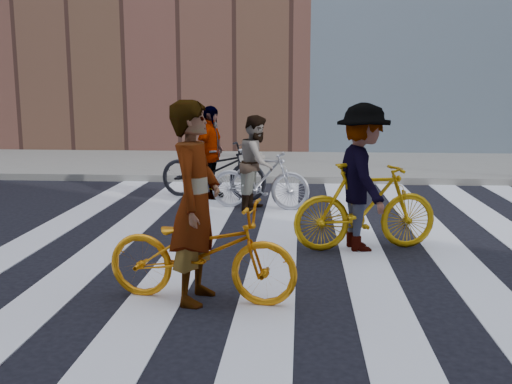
# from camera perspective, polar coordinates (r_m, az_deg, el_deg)

# --- Properties ---
(ground) EXTENTS (100.00, 100.00, 0.00)m
(ground) POSITION_cam_1_polar(r_m,az_deg,el_deg) (8.03, 5.88, -4.96)
(ground) COLOR black
(ground) RESTS_ON ground
(sidewalk_far) EXTENTS (100.00, 5.00, 0.15)m
(sidewalk_far) POSITION_cam_1_polar(r_m,az_deg,el_deg) (15.39, 5.16, 2.55)
(sidewalk_far) COLOR gray
(sidewalk_far) RESTS_ON ground
(zebra_crosswalk) EXTENTS (8.25, 10.00, 0.01)m
(zebra_crosswalk) POSITION_cam_1_polar(r_m,az_deg,el_deg) (8.03, 5.88, -4.92)
(zebra_crosswalk) COLOR silver
(zebra_crosswalk) RESTS_ON ground
(bike_yellow_left) EXTENTS (1.96, 0.92, 0.99)m
(bike_yellow_left) POSITION_cam_1_polar(r_m,az_deg,el_deg) (5.84, -5.22, -5.65)
(bike_yellow_left) COLOR orange
(bike_yellow_left) RESTS_ON ground
(bike_silver_mid) EXTENTS (1.77, 0.76, 1.03)m
(bike_silver_mid) POSITION_cam_1_polar(r_m,az_deg,el_deg) (10.15, 0.37, 1.22)
(bike_silver_mid) COLOR #B6B7C0
(bike_silver_mid) RESTS_ON ground
(bike_yellow_right) EXTENTS (1.94, 0.93, 1.12)m
(bike_yellow_right) POSITION_cam_1_polar(r_m,az_deg,el_deg) (7.74, 10.39, -1.38)
(bike_yellow_right) COLOR #CE960B
(bike_yellow_right) RESTS_ON ground
(bike_dark_rear) EXTENTS (2.22, 1.27, 1.10)m
(bike_dark_rear) POSITION_cam_1_polar(r_m,az_deg,el_deg) (11.14, -4.11, 2.17)
(bike_dark_rear) COLOR black
(bike_dark_rear) RESTS_ON ground
(rider_left) EXTENTS (0.56, 0.77, 1.95)m
(rider_left) POSITION_cam_1_polar(r_m,az_deg,el_deg) (5.74, -5.79, -1.03)
(rider_left) COLOR slate
(rider_left) RESTS_ON ground
(rider_mid) EXTENTS (0.73, 0.87, 1.60)m
(rider_mid) POSITION_cam_1_polar(r_m,az_deg,el_deg) (10.11, 0.09, 2.81)
(rider_mid) COLOR slate
(rider_mid) RESTS_ON ground
(rider_right) EXTENTS (0.94, 1.33, 1.87)m
(rider_right) POSITION_cam_1_polar(r_m,az_deg,el_deg) (7.67, 10.11, 1.37)
(rider_right) COLOR slate
(rider_right) RESTS_ON ground
(rider_rear) EXTENTS (0.68, 1.09, 1.72)m
(rider_rear) POSITION_cam_1_polar(r_m,az_deg,el_deg) (11.11, -4.39, 3.76)
(rider_rear) COLOR slate
(rider_rear) RESTS_ON ground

